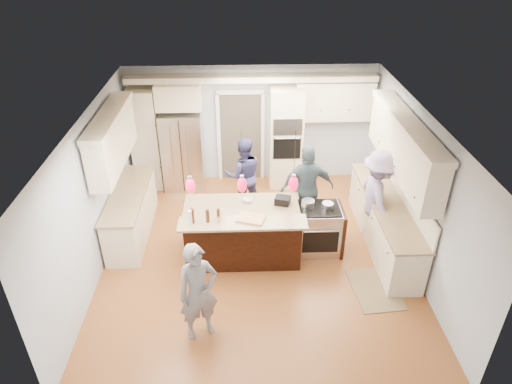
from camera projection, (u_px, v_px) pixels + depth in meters
ground_plane at (257, 255)px, 8.44m from camera, size 6.00×6.00×0.00m
room_shell at (257, 168)px, 7.51m from camera, size 5.54×6.04×2.72m
refrigerator at (183, 150)px, 10.20m from camera, size 0.90×0.70×1.80m
oven_column at (286, 138)px, 10.16m from camera, size 0.72×0.69×2.30m
back_upper_cabinets at (218, 115)px, 9.93m from camera, size 5.30×0.61×2.54m
right_counter_run at (391, 195)px, 8.24m from camera, size 0.64×3.10×2.51m
left_cabinets at (124, 186)px, 8.51m from camera, size 0.64×2.30×2.51m
kitchen_island at (243, 232)px, 8.25m from camera, size 2.10×1.46×1.12m
island_range at (319, 229)px, 8.37m from camera, size 0.82×0.71×0.92m
pendant_lights at (242, 185)px, 7.07m from camera, size 1.75×0.15×1.03m
person_bar_end at (198, 292)px, 6.46m from camera, size 0.69×0.58×1.60m
person_far_left at (244, 175)px, 9.39m from camera, size 0.86×0.71×1.63m
person_far_right at (307, 189)px, 8.74m from camera, size 1.11×0.59×1.80m
person_range_side at (378, 198)px, 8.39m from camera, size 0.80×1.27×1.88m
floor_rug at (375, 289)px, 7.65m from camera, size 0.82×1.12×0.01m
water_bottle at (190, 218)px, 7.26m from camera, size 0.08×0.08×0.27m
beer_bottle_a at (192, 216)px, 7.31m from camera, size 0.08×0.08×0.27m
beer_bottle_b at (208, 216)px, 7.34m from camera, size 0.08×0.08×0.24m
beer_bottle_c at (218, 215)px, 7.39m from camera, size 0.06×0.06×0.22m
drink_can at (218, 219)px, 7.37m from camera, size 0.07×0.07×0.11m
cutting_board at (251, 218)px, 7.46m from camera, size 0.52×0.43×0.03m
pot_large at (308, 204)px, 8.12m from camera, size 0.23×0.23×0.13m
pot_small at (328, 205)px, 8.10m from camera, size 0.20×0.20×0.10m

